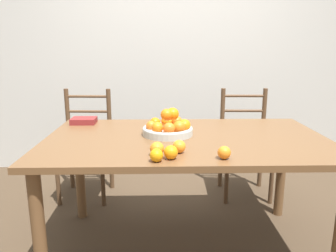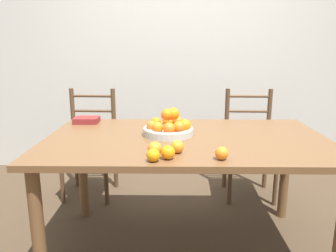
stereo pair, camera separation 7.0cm
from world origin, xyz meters
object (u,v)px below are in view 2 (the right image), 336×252
object	(u,v)px
orange_loose_3	(153,155)
chair_left	(90,144)
orange_loose_4	(155,149)
orange_loose_0	(177,147)
chair_right	(249,145)
orange_loose_2	(222,153)
fruit_bowl	(169,127)
orange_loose_1	(168,152)
book_stack	(87,120)

from	to	relation	value
orange_loose_3	chair_left	distance (m)	1.48
orange_loose_3	orange_loose_4	distance (m)	0.09
orange_loose_0	chair_left	size ratio (longest dim) A/B	0.07
orange_loose_4	chair_right	bearing A→B (deg)	57.24
chair_left	orange_loose_2	bearing A→B (deg)	-49.21
fruit_bowl	chair_left	world-z (taller)	chair_left
orange_loose_0	orange_loose_2	xyz separation A→B (m)	(0.22, -0.10, -0.00)
orange_loose_1	chair_right	bearing A→B (deg)	60.71
orange_loose_4	book_stack	world-z (taller)	orange_loose_4
fruit_bowl	orange_loose_3	size ratio (longest dim) A/B	4.87
fruit_bowl	orange_loose_4	xyz separation A→B (m)	(-0.07, -0.41, -0.01)
orange_loose_3	chair_left	bearing A→B (deg)	116.37
orange_loose_1	orange_loose_3	xyz separation A→B (m)	(-0.07, -0.04, -0.00)
fruit_bowl	orange_loose_4	distance (m)	0.41
orange_loose_0	book_stack	bearing A→B (deg)	133.13
book_stack	orange_loose_1	bearing A→B (deg)	-52.65
orange_loose_2	chair_right	distance (m)	1.38
orange_loose_2	book_stack	world-z (taller)	orange_loose_2
orange_loose_0	orange_loose_2	distance (m)	0.24
orange_loose_4	chair_left	bearing A→B (deg)	118.17
chair_left	book_stack	bearing A→B (deg)	-74.02
book_stack	orange_loose_0	bearing A→B (deg)	-46.87
fruit_bowl	orange_loose_3	distance (m)	0.51
orange_loose_0	orange_loose_4	bearing A→B (deg)	-159.58
fruit_bowl	book_stack	xyz separation A→B (m)	(-0.60, 0.33, -0.03)
orange_loose_2	orange_loose_3	size ratio (longest dim) A/B	1.01
fruit_bowl	orange_loose_1	world-z (taller)	fruit_bowl
chair_left	chair_right	size ratio (longest dim) A/B	1.00
fruit_bowl	orange_loose_2	xyz separation A→B (m)	(0.26, -0.47, -0.02)
fruit_bowl	chair_left	xyz separation A→B (m)	(-0.71, 0.79, -0.36)
orange_loose_3	chair_left	xyz separation A→B (m)	(-0.64, 1.29, -0.34)
chair_right	orange_loose_4	bearing A→B (deg)	-120.82
orange_loose_2	orange_loose_4	xyz separation A→B (m)	(-0.33, 0.06, 0.00)
chair_left	book_stack	world-z (taller)	chair_left
chair_left	orange_loose_3	bearing A→B (deg)	-60.56
orange_loose_3	book_stack	size ratio (longest dim) A/B	0.37
orange_loose_4	book_stack	size ratio (longest dim) A/B	0.42
chair_right	fruit_bowl	bearing A→B (deg)	-129.73
orange_loose_0	orange_loose_1	world-z (taller)	orange_loose_1
orange_loose_1	orange_loose_2	xyz separation A→B (m)	(0.26, -0.00, -0.00)
orange_loose_1	book_stack	distance (m)	1.00
orange_loose_0	book_stack	xyz separation A→B (m)	(-0.65, 0.70, -0.01)
orange_loose_1	orange_loose_4	xyz separation A→B (m)	(-0.07, 0.06, 0.00)
orange_loose_1	orange_loose_3	distance (m)	0.08
orange_loose_0	orange_loose_4	distance (m)	0.12
orange_loose_1	orange_loose_2	bearing A→B (deg)	-0.69
orange_loose_0	orange_loose_3	world-z (taller)	orange_loose_0
fruit_bowl	orange_loose_0	world-z (taller)	fruit_bowl
orange_loose_4	chair_right	size ratio (longest dim) A/B	0.08
book_stack	chair_left	bearing A→B (deg)	102.91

